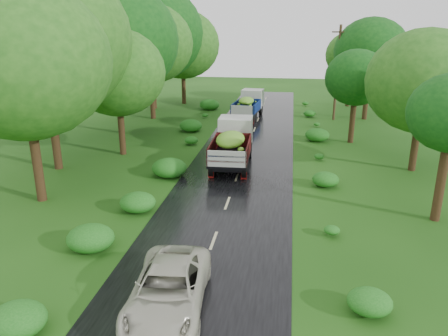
% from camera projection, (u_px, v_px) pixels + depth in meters
% --- Properties ---
extents(ground, '(120.00, 120.00, 0.00)m').
position_uv_depth(ground, '(193.00, 298.00, 14.46)').
color(ground, '#153F0D').
rests_on(ground, ground).
extents(road, '(6.50, 80.00, 0.02)m').
position_uv_depth(road, '(218.00, 230.00, 19.14)').
color(road, black).
rests_on(road, ground).
extents(road_lines, '(0.12, 69.60, 0.00)m').
position_uv_depth(road_lines, '(221.00, 220.00, 20.07)').
color(road_lines, '#BFB78C').
rests_on(road_lines, road).
extents(truck_near, '(2.41, 6.38, 2.66)m').
position_uv_depth(truck_near, '(233.00, 141.00, 27.53)').
color(truck_near, black).
rests_on(truck_near, ground).
extents(truck_far, '(2.63, 5.94, 2.42)m').
position_uv_depth(truck_far, '(249.00, 103.00, 41.11)').
color(truck_far, black).
rests_on(truck_far, ground).
extents(car, '(2.69, 5.13, 1.38)m').
position_uv_depth(car, '(168.00, 289.00, 13.68)').
color(car, beige).
rests_on(car, road).
extents(utility_pole, '(1.44, 0.56, 8.45)m').
position_uv_depth(utility_pole, '(337.00, 72.00, 39.27)').
color(utility_pole, '#382616').
rests_on(utility_pole, ground).
extents(trees_left, '(6.95, 32.17, 9.76)m').
position_uv_depth(trees_left, '(124.00, 45.00, 34.04)').
color(trees_left, black).
rests_on(trees_left, ground).
extents(trees_right, '(6.26, 31.75, 7.81)m').
position_uv_depth(trees_right, '(380.00, 67.00, 33.00)').
color(trees_right, black).
rests_on(trees_right, ground).
extents(shrubs, '(11.90, 44.00, 0.70)m').
position_uv_depth(shrubs, '(241.00, 161.00, 27.46)').
color(shrubs, '#195D16').
rests_on(shrubs, ground).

